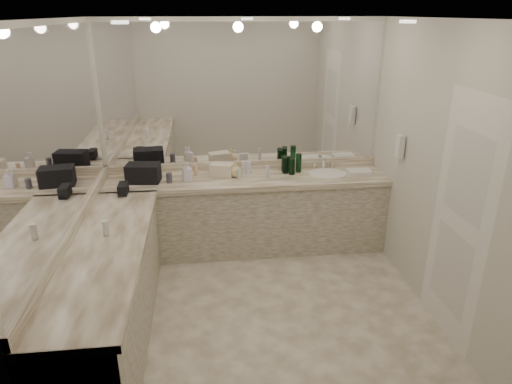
{
  "coord_description": "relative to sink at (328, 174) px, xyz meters",
  "views": [
    {
      "loc": [
        -0.45,
        -3.65,
        2.65
      ],
      "look_at": [
        0.02,
        0.4,
        1.03
      ],
      "focal_mm": 32.0,
      "sensor_mm": 36.0,
      "label": 1
    }
  ],
  "objects": [
    {
      "name": "floor",
      "position": [
        -0.95,
        -1.2,
        -0.9
      ],
      "size": [
        3.2,
        3.2,
        0.0
      ],
      "primitive_type": "plane",
      "color": "beige",
      "rests_on": "ground"
    },
    {
      "name": "ceiling",
      "position": [
        -0.95,
        -1.2,
        1.71
      ],
      "size": [
        3.2,
        3.2,
        0.0
      ],
      "primitive_type": "plane",
      "color": "white",
      "rests_on": "floor"
    },
    {
      "name": "wall_back",
      "position": [
        -0.95,
        0.3,
        0.41
      ],
      "size": [
        3.2,
        0.02,
        2.6
      ],
      "primitive_type": "cube",
      "color": "beige",
      "rests_on": "floor"
    },
    {
      "name": "wall_left",
      "position": [
        -2.55,
        -1.2,
        0.41
      ],
      "size": [
        0.02,
        3.0,
        2.6
      ],
      "primitive_type": "cube",
      "color": "beige",
      "rests_on": "floor"
    },
    {
      "name": "wall_right",
      "position": [
        0.65,
        -1.2,
        0.41
      ],
      "size": [
        0.02,
        3.0,
        2.6
      ],
      "primitive_type": "cube",
      "color": "beige",
      "rests_on": "floor"
    },
    {
      "name": "vanity_back_base",
      "position": [
        -0.95,
        0.0,
        -0.48
      ],
      "size": [
        3.2,
        0.6,
        0.84
      ],
      "primitive_type": "cube",
      "color": "beige",
      "rests_on": "floor"
    },
    {
      "name": "vanity_back_top",
      "position": [
        -0.95,
        -0.01,
        -0.03
      ],
      "size": [
        3.2,
        0.64,
        0.06
      ],
      "primitive_type": "cube",
      "color": "beige",
      "rests_on": "vanity_back_base"
    },
    {
      "name": "vanity_left_base",
      "position": [
        -2.25,
        -1.5,
        -0.48
      ],
      "size": [
        0.6,
        2.4,
        0.84
      ],
      "primitive_type": "cube",
      "color": "beige",
      "rests_on": "floor"
    },
    {
      "name": "vanity_left_top",
      "position": [
        -2.24,
        -1.5,
        -0.03
      ],
      "size": [
        0.64,
        2.42,
        0.06
      ],
      "primitive_type": "cube",
      "color": "beige",
      "rests_on": "vanity_left_base"
    },
    {
      "name": "backsplash_back",
      "position": [
        -0.95,
        0.28,
        0.05
      ],
      "size": [
        3.2,
        0.04,
        0.1
      ],
      "primitive_type": "cube",
      "color": "beige",
      "rests_on": "vanity_back_top"
    },
    {
      "name": "backsplash_left",
      "position": [
        -2.53,
        -1.2,
        0.05
      ],
      "size": [
        0.04,
        3.0,
        0.1
      ],
      "primitive_type": "cube",
      "color": "beige",
      "rests_on": "vanity_left_top"
    },
    {
      "name": "mirror_back",
      "position": [
        -0.95,
        0.29,
        0.88
      ],
      "size": [
        3.12,
        0.01,
        1.55
      ],
      "primitive_type": "cube",
      "color": "white",
      "rests_on": "wall_back"
    },
    {
      "name": "mirror_left",
      "position": [
        -2.54,
        -1.2,
        0.88
      ],
      "size": [
        0.01,
        2.92,
        1.55
      ],
      "primitive_type": "cube",
      "color": "white",
      "rests_on": "wall_left"
    },
    {
      "name": "sink",
      "position": [
        0.0,
        0.0,
        0.0
      ],
      "size": [
        0.44,
        0.44,
        0.03
      ],
      "primitive_type": "cylinder",
      "color": "white",
      "rests_on": "vanity_back_top"
    },
    {
      "name": "faucet",
      "position": [
        0.0,
        0.21,
        0.07
      ],
      "size": [
        0.24,
        0.16,
        0.14
      ],
      "primitive_type": "cube",
      "color": "silver",
      "rests_on": "vanity_back_top"
    },
    {
      "name": "wall_phone",
      "position": [
        0.61,
        -0.5,
        0.46
      ],
      "size": [
        0.06,
        0.1,
        0.24
      ],
      "primitive_type": "cube",
      "color": "white",
      "rests_on": "wall_right"
    },
    {
      "name": "door",
      "position": [
        0.64,
        -1.7,
        0.16
      ],
      "size": [
        0.02,
        0.82,
        2.1
      ],
      "primitive_type": "cube",
      "color": "white",
      "rests_on": "wall_right"
    },
    {
      "name": "black_toiletry_bag",
      "position": [
        -2.08,
        -0.01,
        0.11
      ],
      "size": [
        0.38,
        0.26,
        0.2
      ],
      "primitive_type": "cube",
      "rotation": [
        0.0,
        0.0,
        -0.12
      ],
      "color": "black",
      "rests_on": "vanity_back_top"
    },
    {
      "name": "black_bag_spill",
      "position": [
        -2.25,
        -0.37,
        0.06
      ],
      "size": [
        0.09,
        0.2,
        0.11
      ],
      "primitive_type": "cube",
      "rotation": [
        0.0,
        0.0,
        0.01
      ],
      "color": "black",
      "rests_on": "vanity_left_top"
    },
    {
      "name": "cream_cosmetic_case",
      "position": [
        -1.22,
        0.06,
        0.08
      ],
      "size": [
        0.28,
        0.22,
        0.14
      ],
      "primitive_type": "cube",
      "rotation": [
        0.0,
        0.0,
        -0.28
      ],
      "color": "beige",
      "rests_on": "vanity_back_top"
    },
    {
      "name": "hand_towel",
      "position": [
        0.37,
        -0.03,
        0.03
      ],
      "size": [
        0.26,
        0.18,
        0.04
      ],
      "primitive_type": "cube",
      "rotation": [
        0.0,
        0.0,
        0.0
      ],
      "color": "white",
      "rests_on": "vanity_back_top"
    },
    {
      "name": "lotion_left",
      "position": [
        -2.25,
        -1.3,
        0.07
      ],
      "size": [
        0.06,
        0.06,
        0.13
      ],
      "primitive_type": "cylinder",
      "color": "white",
      "rests_on": "vanity_left_top"
    },
    {
      "name": "soap_bottle_a",
      "position": [
        -1.63,
        0.0,
        0.11
      ],
      "size": [
        0.1,
        0.1,
        0.21
      ],
      "primitive_type": "imported",
      "rotation": [
        0.0,
        0.0,
        -0.36
      ],
      "color": "silver",
      "rests_on": "vanity_back_top"
    },
    {
      "name": "soap_bottle_b",
      "position": [
        -1.6,
        -0.02,
        0.11
      ],
      "size": [
        0.09,
        0.1,
        0.21
      ],
      "primitive_type": "imported",
      "rotation": [
        0.0,
        0.0,
        0.01
      ],
      "color": "white",
      "rests_on": "vanity_back_top"
    },
    {
      "name": "soap_bottle_c",
      "position": [
        -1.07,
        0.03,
        0.09
      ],
      "size": [
        0.18,
        0.18,
        0.18
      ],
      "primitive_type": "imported",
      "rotation": [
        0.0,
        0.0,
        -0.34
      ],
      "color": "beige",
      "rests_on": "vanity_back_top"
    },
    {
      "name": "green_bottle_0",
      "position": [
        -0.43,
        0.12,
        0.1
      ],
      "size": [
        0.06,
        0.06,
        0.19
      ],
      "primitive_type": "cylinder",
      "color": "#124320",
      "rests_on": "vanity_back_top"
    },
    {
      "name": "green_bottle_1",
      "position": [
        -0.48,
        0.16,
        0.1
      ],
      "size": [
        0.07,
        0.07,
        0.18
      ],
      "primitive_type": "cylinder",
      "color": "#124320",
      "rests_on": "vanity_back_top"
    },
    {
      "name": "green_bottle_2",
      "position": [
        -0.41,
        0.04,
        0.1
      ],
      "size": [
        0.07,
        0.07,
        0.19
      ],
      "primitive_type": "cylinder",
      "color": "#124320",
      "rests_on": "vanity_back_top"
    },
    {
      "name": "green_bottle_3",
      "position": [
        -0.48,
        0.1,
        0.1
      ],
      "size": [
        0.07,
        0.07,
        0.19
      ],
      "primitive_type": "cylinder",
      "color": "#124320",
      "rests_on": "vanity_back_top"
    },
    {
      "name": "green_bottle_4",
      "position": [
        -0.32,
        0.12,
        0.11
      ],
      "size": [
        0.07,
        0.07,
        0.22
      ],
      "primitive_type": "cylinder",
      "color": "#124320",
      "rests_on": "vanity_back_top"
    },
    {
      "name": "amenity_bottle_0",
      "position": [
        -0.91,
        0.12,
        0.08
      ],
      "size": [
        0.06,
        0.06,
        0.15
      ],
      "primitive_type": "cylinder",
      "color": "silver",
      "rests_on": "vanity_back_top"
    },
    {
      "name": "amenity_bottle_1",
      "position": [
        -1.8,
        -0.08,
        0.06
      ],
      "size": [
        0.07,
        0.07,
        0.11
      ],
      "primitive_type": "cylinder",
      "color": "#3F3F4C",
      "rests_on": "vanity_back_top"
    },
    {
      "name": "amenity_bottle_2",
      "position": [
        -1.98,
        -0.01,
        0.06
      ],
      "size": [
        0.05,
        0.05,
        0.1
      ],
      "primitive_type": "cylinder",
      "color": "#E0B28C",
      "rests_on": "vanity_back_top"
    },
    {
      "name": "amenity_bottle_3",
      "position": [
        -1.52,
        0.13,
        0.07
      ],
      "size": [
        0.05,
        0.05,
        0.12
      ],
      "primitive_type": "cylinder",
      "color": "#E0B28C",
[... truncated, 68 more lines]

